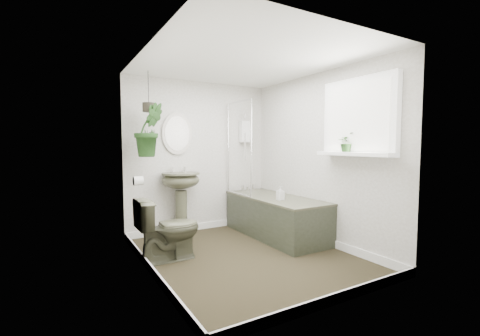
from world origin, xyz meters
TOP-DOWN VIEW (x-y plane):
  - floor at (0.00, 0.00)m, footprint 2.30×2.80m
  - ceiling at (0.00, 0.00)m, footprint 2.30×2.80m
  - wall_back at (0.00, 1.41)m, footprint 2.30×0.02m
  - wall_front at (0.00, -1.41)m, footprint 2.30×0.02m
  - wall_left at (-1.16, 0.00)m, footprint 0.02×2.80m
  - wall_right at (1.16, 0.00)m, footprint 0.02×2.80m
  - skirting at (0.00, 0.00)m, footprint 2.30×2.80m
  - bathtub at (0.80, 0.50)m, footprint 0.72×1.72m
  - bath_screen at (0.47, 0.99)m, footprint 0.04×0.72m
  - shower_box at (0.80, 1.34)m, footprint 0.20×0.10m
  - oval_mirror at (-0.37, 1.37)m, footprint 0.46×0.03m
  - wall_sconce at (-0.77, 1.36)m, footprint 0.04×0.04m
  - toilet_roll_holder at (-1.10, 0.70)m, footprint 0.11×0.11m
  - window_recess at (1.09, -0.70)m, footprint 0.08×1.00m
  - window_sill at (1.02, -0.70)m, footprint 0.18×1.00m
  - window_blinds at (1.04, -0.70)m, footprint 0.01×0.86m
  - toilet at (-0.85, 0.33)m, footprint 0.72×0.42m
  - pedestal_sink at (-0.37, 1.24)m, footprint 0.57×0.49m
  - sill_plant at (1.02, -0.59)m, footprint 0.22×0.19m
  - hanging_plant at (-0.86, 1.06)m, footprint 0.43×0.36m
  - soap_bottle at (0.70, 0.25)m, footprint 0.09×0.09m
  - hanging_pot at (-0.86, 1.06)m, footprint 0.16×0.16m

SIDE VIEW (x-z plane):
  - floor at x=0.00m, z-range -0.02..0.00m
  - skirting at x=0.00m, z-range 0.00..0.10m
  - bathtub at x=0.80m, z-range 0.00..0.58m
  - toilet at x=-0.85m, z-range 0.00..0.73m
  - pedestal_sink at x=-0.37m, z-range 0.00..0.94m
  - soap_bottle at x=0.70m, z-range 0.58..0.77m
  - toilet_roll_holder at x=-1.10m, z-range 0.84..0.96m
  - wall_back at x=0.00m, z-range 0.00..2.30m
  - wall_front at x=0.00m, z-range 0.00..2.30m
  - wall_left at x=-1.16m, z-range 0.00..2.30m
  - wall_right at x=1.16m, z-range 0.00..2.30m
  - window_sill at x=1.02m, z-range 1.21..1.25m
  - bath_screen at x=0.47m, z-range 0.58..1.98m
  - sill_plant at x=1.02m, z-range 1.25..1.48m
  - wall_sconce at x=-0.77m, z-range 1.29..1.51m
  - oval_mirror at x=-0.37m, z-range 1.19..1.81m
  - hanging_plant at x=-0.86m, z-range 1.17..1.88m
  - shower_box at x=0.80m, z-range 1.38..1.73m
  - window_recess at x=1.09m, z-range 1.20..2.10m
  - window_blinds at x=1.04m, z-range 1.27..2.03m
  - hanging_pot at x=-0.86m, z-range 1.76..1.88m
  - ceiling at x=0.00m, z-range 2.30..2.32m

